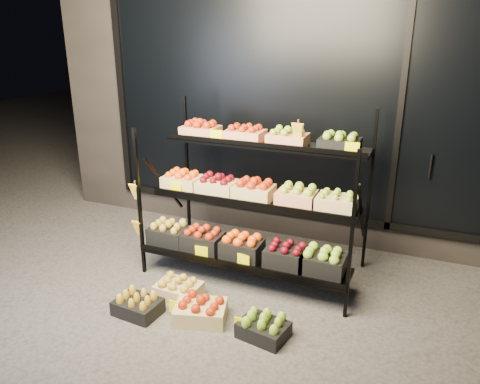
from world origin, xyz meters
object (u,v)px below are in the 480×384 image
at_px(display_rack, 252,200).
at_px(floor_crate_left, 178,288).
at_px(floor_crate_midright, 200,310).
at_px(floor_crate_midleft, 138,304).

bearing_deg(display_rack, floor_crate_left, -122.33).
bearing_deg(floor_crate_midright, floor_crate_left, 129.02).
height_order(display_rack, floor_crate_midright, display_rack).
bearing_deg(floor_crate_midleft, display_rack, 64.14).
relative_size(floor_crate_left, floor_crate_midleft, 0.99).
distance_m(display_rack, floor_crate_midright, 1.17).
bearing_deg(floor_crate_left, floor_crate_midleft, -116.18).
bearing_deg(floor_crate_midleft, floor_crate_left, 67.02).
bearing_deg(floor_crate_midright, display_rack, 67.80).
bearing_deg(floor_crate_midleft, floor_crate_midright, 18.07).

